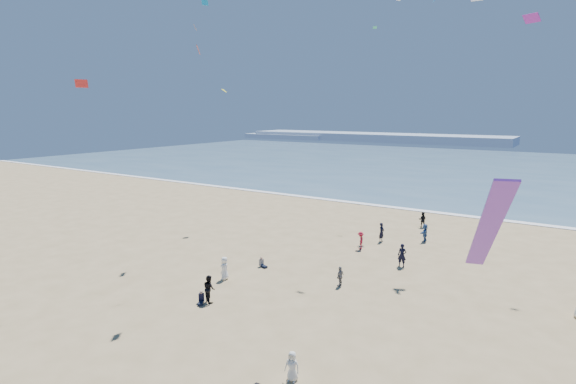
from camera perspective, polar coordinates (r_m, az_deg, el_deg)
The scene contains 7 objects.
ocean at distance 107.51m, azimuth 25.19°, elevation 2.60°, with size 220.00×100.00×0.06m, color #476B84.
surf_line at distance 58.95m, azimuth 18.28°, elevation -2.49°, with size 220.00×1.20×0.08m, color white.
headland_far at distance 195.78m, azimuth 10.75°, elevation 6.86°, with size 110.00×20.00×3.20m, color #7A8EA8.
headland_near at distance 210.00m, azimuth -0.01°, elevation 7.09°, with size 40.00×14.00×2.00m, color #7A8EA8.
standing_flyers at distance 32.32m, azimuth 15.02°, elevation -11.20°, with size 26.90×44.85×1.90m.
seated_group at distance 23.35m, azimuth -9.73°, elevation -21.05°, with size 14.76×25.56×0.84m.
kites_aloft at distance 24.74m, azimuth 20.66°, elevation 16.18°, with size 37.92×44.81×26.04m.
Camera 1 is at (14.23, -10.84, 12.48)m, focal length 28.00 mm.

